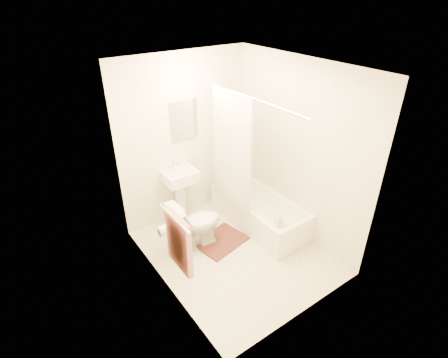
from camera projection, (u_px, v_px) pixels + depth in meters
floor at (235, 252)px, 4.65m from camera, size 2.40×2.40×0.00m
ceiling at (239, 67)px, 3.47m from camera, size 2.40×2.40×0.00m
wall_back at (185, 140)px, 4.91m from camera, size 2.00×0.02×2.40m
wall_left at (158, 200)px, 3.55m from camera, size 0.02×2.40×2.40m
wall_right at (297, 152)px, 4.56m from camera, size 0.02×2.40×2.40m
mirror at (184, 120)px, 4.75m from camera, size 0.40×0.03×0.55m
curtain_rod at (254, 99)px, 3.88m from camera, size 0.03×1.70×0.03m
shower_curtain at (232, 150)px, 4.55m from camera, size 0.04×0.80×1.55m
towel_bar at (174, 218)px, 3.45m from camera, size 0.02×0.60×0.02m
towel at (179, 242)px, 3.62m from camera, size 0.06×0.45×0.66m
toilet_paper at (163, 230)px, 3.92m from camera, size 0.11×0.12×0.12m
toilet at (195, 224)px, 4.60m from camera, size 0.74×0.45×0.70m
sink at (181, 193)px, 5.08m from camera, size 0.47×0.37×0.90m
bathtub at (259, 211)px, 5.09m from camera, size 0.67×1.52×0.43m
bath_mat at (221, 241)px, 4.83m from camera, size 0.76×0.63×0.02m
soap_bottle at (279, 220)px, 4.39m from camera, size 0.11×0.11×0.19m
scrub_brush at (241, 186)px, 5.26m from camera, size 0.09×0.23×0.04m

